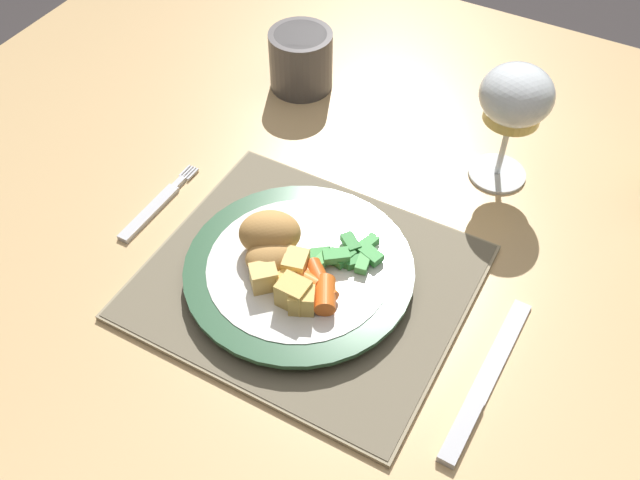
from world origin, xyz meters
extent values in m
cube|color=tan|center=(0.00, 0.00, 0.72)|extent=(1.32, 0.99, 0.04)
cube|color=tan|center=(-0.61, 0.44, 0.35)|extent=(0.06, 0.06, 0.70)
cube|color=gray|center=(-0.04, -0.12, 0.74)|extent=(0.33, 0.29, 0.01)
cube|color=#6B604A|center=(-0.04, -0.12, 0.75)|extent=(0.32, 0.28, 0.00)
cylinder|color=white|center=(-0.05, -0.12, 0.75)|extent=(0.20, 0.20, 0.01)
cylinder|color=#2D5638|center=(-0.05, -0.12, 0.76)|extent=(0.24, 0.24, 0.01)
cylinder|color=white|center=(-0.05, -0.12, 0.77)|extent=(0.19, 0.19, 0.00)
ellipsoid|color=tan|center=(-0.08, -0.14, 0.78)|extent=(0.07, 0.07, 0.03)
ellipsoid|color=tan|center=(-0.09, -0.12, 0.79)|extent=(0.08, 0.08, 0.05)
cube|color=green|center=(0.00, -0.06, 0.77)|extent=(0.02, 0.02, 0.01)
cube|color=#4CA84C|center=(-0.02, -0.10, 0.77)|extent=(0.02, 0.01, 0.01)
cube|color=#338438|center=(-0.01, -0.10, 0.77)|extent=(0.02, 0.03, 0.01)
cube|color=green|center=(-0.02, -0.10, 0.78)|extent=(0.03, 0.03, 0.01)
cube|color=#338438|center=(-0.02, -0.10, 0.77)|extent=(0.03, 0.02, 0.01)
cube|color=#4CA84C|center=(0.01, -0.09, 0.77)|extent=(0.02, 0.02, 0.01)
cube|color=#4CA84C|center=(-0.03, -0.12, 0.78)|extent=(0.01, 0.02, 0.01)
cube|color=green|center=(0.01, -0.08, 0.77)|extent=(0.03, 0.02, 0.01)
cube|color=#338438|center=(-0.04, -0.10, 0.77)|extent=(0.03, 0.03, 0.01)
cube|color=#338438|center=(-0.02, -0.08, 0.77)|extent=(0.03, 0.03, 0.01)
cube|color=#338438|center=(0.00, -0.09, 0.77)|extent=(0.02, 0.02, 0.01)
cylinder|color=orange|center=(-0.01, -0.15, 0.78)|extent=(0.04, 0.04, 0.02)
cylinder|color=#CC5119|center=(-0.02, -0.14, 0.78)|extent=(0.04, 0.04, 0.02)
cylinder|color=orange|center=(-0.02, -0.14, 0.77)|extent=(0.05, 0.03, 0.02)
cylinder|color=orange|center=(-0.03, -0.14, 0.78)|extent=(0.03, 0.02, 0.02)
cube|color=silver|center=(-0.25, -0.12, 0.74)|extent=(0.01, 0.10, 0.01)
cube|color=silver|center=(-0.25, -0.07, 0.74)|extent=(0.01, 0.02, 0.01)
cube|color=silver|center=(-0.25, -0.05, 0.74)|extent=(0.00, 0.02, 0.00)
cube|color=silver|center=(-0.25, -0.05, 0.74)|extent=(0.00, 0.02, 0.00)
cube|color=silver|center=(-0.25, -0.05, 0.74)|extent=(0.00, 0.02, 0.00)
cube|color=silver|center=(-0.26, -0.05, 0.74)|extent=(0.00, 0.02, 0.00)
cube|color=silver|center=(0.17, -0.11, 0.74)|extent=(0.02, 0.13, 0.00)
cube|color=#B2B2B7|center=(0.16, -0.21, 0.74)|extent=(0.02, 0.07, 0.01)
cylinder|color=silver|center=(0.08, 0.14, 0.74)|extent=(0.07, 0.07, 0.00)
cylinder|color=silver|center=(0.08, 0.14, 0.79)|extent=(0.01, 0.01, 0.08)
ellipsoid|color=silver|center=(0.08, 0.14, 0.86)|extent=(0.08, 0.08, 0.07)
cylinder|color=#EACC66|center=(0.08, 0.14, 0.84)|extent=(0.06, 0.06, 0.02)
cube|color=#DBB256|center=(-0.03, -0.17, 0.78)|extent=(0.03, 0.03, 0.03)
cube|color=#E5BC66|center=(-0.07, -0.16, 0.78)|extent=(0.03, 0.03, 0.03)
cube|color=#E5BC66|center=(-0.05, -0.13, 0.78)|extent=(0.03, 0.03, 0.03)
cube|color=#E5BC66|center=(-0.07, -0.14, 0.78)|extent=(0.03, 0.03, 0.02)
cube|color=gold|center=(-0.05, -0.16, 0.78)|extent=(0.03, 0.03, 0.02)
cube|color=#DBB256|center=(-0.02, -0.17, 0.78)|extent=(0.03, 0.03, 0.03)
cylinder|color=#4C4747|center=(-0.22, 0.18, 0.78)|extent=(0.09, 0.09, 0.08)
cylinder|color=#2A2727|center=(-0.22, 0.18, 0.82)|extent=(0.07, 0.07, 0.01)
camera|label=1|loc=(0.19, -0.53, 1.34)|focal=40.00mm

